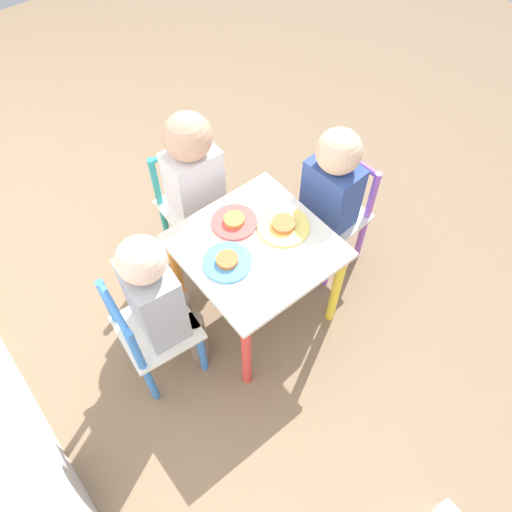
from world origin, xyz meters
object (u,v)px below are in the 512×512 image
Objects in this scene: chair_purple at (333,216)px; plate_front at (283,226)px; kids_table at (256,258)px; child_front at (329,193)px; chair_teal at (193,206)px; plate_right at (234,221)px; plate_back at (227,262)px; chair_blue at (152,333)px; child_right at (196,180)px; child_back at (160,298)px.

chair_purple is 0.38m from plate_front.
child_front is (0.03, -0.38, 0.07)m from kids_table.
kids_table is 0.46m from chair_purple.
chair_teal is 0.50m from plate_front.
plate_right is (0.10, 0.38, 0.02)m from child_front.
chair_blue is at bearing 82.51° from plate_back.
chair_purple reaches higher than kids_table.
plate_back is (-0.04, -0.31, 0.21)m from chair_blue.
chair_teal is 0.69× the size of child_right.
kids_table is 2.98× the size of plate_back.
chair_teal is 0.72× the size of child_front.
plate_front is (-0.03, 0.31, 0.21)m from chair_purple.
plate_front is at bearing -71.70° from child_right.
plate_right is at bearing 45.00° from plate_front.
child_back is (-0.01, -0.06, 0.18)m from chair_blue.
kids_table is 0.66× the size of child_right.
chair_purple is 0.88m from chair_blue.
chair_purple is at bearing 90.00° from child_front.
child_back is 3.97× the size of plate_front.
chair_blue is 0.69× the size of child_right.
child_front reaches higher than plate_back.
chair_purple reaches higher than plate_front.
plate_back reaches higher than kids_table.
child_front is (-0.41, -0.37, 0.18)m from chair_teal.
child_front is at bearing -85.63° from chair_blue.
chair_teal is at bearing -43.04° from chair_blue.
child_front reaches higher than plate_right.
plate_right is 0.18m from plate_back.
chair_purple and chair_blue have the same top height.
child_right is 0.51m from child_front.
plate_back is (-0.03, 0.56, 0.21)m from chair_purple.
plate_right is (0.08, -0.44, 0.21)m from chair_blue.
child_back reaches higher than chair_blue.
plate_back is (-0.44, 0.14, 0.21)m from chair_teal.
chair_teal is at bearing -17.19° from plate_back.
chair_purple is at bearing -85.27° from chair_blue.
child_right is (-0.06, 0.00, 0.21)m from chair_teal.
plate_front is at bearing -90.00° from kids_table.
child_front is 0.26m from plate_front.
chair_teal is 0.59m from chair_purple.
plate_right is (-0.31, 0.01, 0.21)m from chair_teal.
chair_blue is 0.49m from plate_right.
chair_blue reaches higher than kids_table.
plate_back is (0.00, 0.12, 0.09)m from kids_table.
chair_purple is 0.59m from child_right.
chair_teal is at bearing -137.77° from chair_purple.
child_front is at bearing -104.52° from plate_right.
chair_purple is 0.70× the size of child_back.
chair_purple is (0.03, -0.44, -0.12)m from kids_table.
kids_table is 0.38m from child_back.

